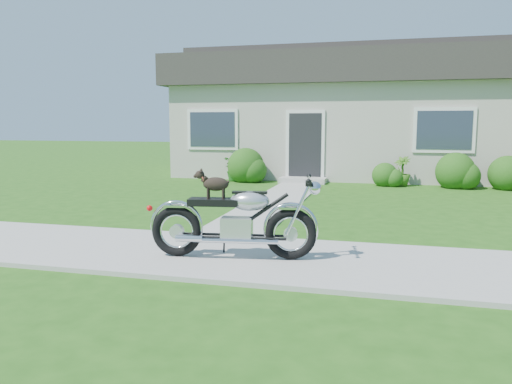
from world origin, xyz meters
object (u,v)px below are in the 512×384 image
potted_plant_left (234,169)px  potted_plant_right (402,171)px  house (361,113)px  motorcycle_with_dog (236,220)px

potted_plant_left → potted_plant_right: size_ratio=0.86×
house → motorcycle_with_dog: house is taller
house → potted_plant_left: (-3.66, -3.44, -1.79)m
potted_plant_right → motorcycle_with_dog: motorcycle_with_dog is taller
motorcycle_with_dog → house: bearing=77.4°
potted_plant_left → potted_plant_right: potted_plant_right is taller
potted_plant_left → motorcycle_with_dog: 9.15m
house → potted_plant_right: house is taller
motorcycle_with_dog → potted_plant_right: bearing=67.0°
motorcycle_with_dog → potted_plant_left: bearing=99.1°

